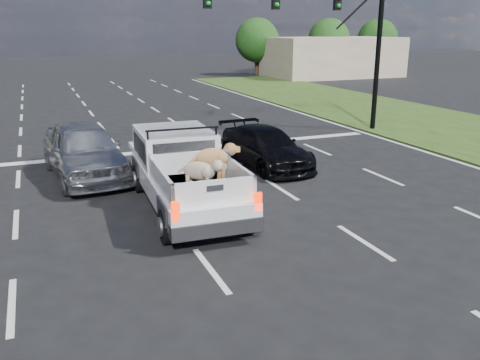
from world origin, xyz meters
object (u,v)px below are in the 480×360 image
object	(u,v)px
traffic_signal	(332,21)
pickup_truck	(185,171)
silver_sedan	(84,150)
black_coupe	(265,147)

from	to	relation	value
traffic_signal	pickup_truck	distance (m)	11.44
pickup_truck	silver_sedan	xyz separation A→B (m)	(-2.11, 3.78, -0.11)
traffic_signal	silver_sedan	distance (m)	11.58
pickup_truck	black_coupe	distance (m)	4.66
traffic_signal	black_coupe	xyz separation A→B (m)	(-4.76, -3.89, -4.09)
silver_sedan	black_coupe	size ratio (longest dim) A/B	1.13
black_coupe	traffic_signal	bearing A→B (deg)	35.60
pickup_truck	silver_sedan	size ratio (longest dim) A/B	1.12
traffic_signal	silver_sedan	bearing A→B (deg)	-163.85
black_coupe	pickup_truck	bearing A→B (deg)	-144.67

